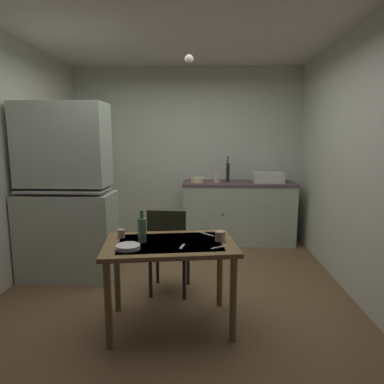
{
  "coord_description": "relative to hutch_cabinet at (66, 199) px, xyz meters",
  "views": [
    {
      "loc": [
        0.33,
        -3.34,
        1.59
      ],
      "look_at": [
        0.17,
        0.09,
        1.03
      ],
      "focal_mm": 31.17,
      "sensor_mm": 36.0,
      "label": 1
    }
  ],
  "objects": [
    {
      "name": "sink_basin",
      "position": [
        2.49,
        1.43,
        0.08
      ],
      "size": [
        0.44,
        0.34,
        0.15
      ],
      "color": "white",
      "rests_on": "counter_cabinet"
    },
    {
      "name": "serving_bowl_wide",
      "position": [
        0.96,
        -1.13,
        -0.17
      ],
      "size": [
        0.19,
        0.19,
        0.03
      ],
      "primitive_type": "cylinder",
      "color": "white",
      "rests_on": "dining_table"
    },
    {
      "name": "hutch_cabinet",
      "position": [
        0.0,
        0.0,
        0.0
      ],
      "size": [
        1.05,
        0.51,
        1.97
      ],
      "color": "#AEBDA5",
      "rests_on": "ground"
    },
    {
      "name": "dining_table",
      "position": [
        1.27,
        -0.95,
        -0.29
      ],
      "size": [
        1.17,
        0.84,
        0.74
      ],
      "color": "brown",
      "rests_on": "ground"
    },
    {
      "name": "teacup_mint",
      "position": [
        1.69,
        -0.89,
        -0.14
      ],
      "size": [
        0.08,
        0.08,
        0.08
      ],
      "primitive_type": "cylinder",
      "color": "tan",
      "rests_on": "dining_table"
    },
    {
      "name": "teaspoon_near_bowl",
      "position": [
        1.38,
        -1.06,
        -0.18
      ],
      "size": [
        0.04,
        0.12,
        0.0
      ],
      "primitive_type": "cube",
      "rotation": [
        0.0,
        0.0,
        4.51
      ],
      "color": "beige",
      "rests_on": "dining_table"
    },
    {
      "name": "mug_tall",
      "position": [
        0.83,
        -0.84,
        -0.15
      ],
      "size": [
        0.07,
        0.07,
        0.08
      ],
      "primitive_type": "cylinder",
      "color": "tan",
      "rests_on": "dining_table"
    },
    {
      "name": "pendant_bulb",
      "position": [
        1.4,
        -0.39,
        1.38
      ],
      "size": [
        0.08,
        0.08,
        0.08
      ],
      "primitive_type": "sphere",
      "color": "#F9EFCC"
    },
    {
      "name": "ground_plane",
      "position": [
        1.25,
        -0.26,
        -0.92
      ],
      "size": [
        5.02,
        5.02,
        0.0
      ],
      "primitive_type": "plane",
      "color": "brown"
    },
    {
      "name": "hand_pump",
      "position": [
        1.89,
        1.48,
        0.18
      ],
      "size": [
        0.05,
        0.27,
        0.39
      ],
      "color": "#232328",
      "rests_on": "counter_cabinet"
    },
    {
      "name": "wall_right",
      "position": [
        3.09,
        -0.26,
        0.42
      ],
      "size": [
        0.1,
        4.12,
        2.68
      ],
      "primitive_type": "cube",
      "color": "beige",
      "rests_on": "ground"
    },
    {
      "name": "teaspoon_by_cup",
      "position": [
        1.67,
        -1.06,
        -0.18
      ],
      "size": [
        0.13,
        0.1,
        0.0
      ],
      "primitive_type": "cube",
      "rotation": [
        0.0,
        0.0,
        3.72
      ],
      "color": "beige",
      "rests_on": "dining_table"
    },
    {
      "name": "ceiling_slab",
      "position": [
        1.25,
        -0.26,
        1.81
      ],
      "size": [
        3.68,
        4.12,
        0.1
      ],
      "primitive_type": "cube",
      "color": "silver"
    },
    {
      "name": "chair_far_side",
      "position": [
        1.19,
        -0.37,
        -0.45
      ],
      "size": [
        0.42,
        0.42,
        0.9
      ],
      "color": "#29251B",
      "rests_on": "ground"
    },
    {
      "name": "mixing_bowl_counter",
      "position": [
        1.43,
        1.38,
        0.04
      ],
      "size": [
        0.2,
        0.2,
        0.07
      ],
      "primitive_type": "cylinder",
      "color": "beige",
      "rests_on": "counter_cabinet"
    },
    {
      "name": "glass_bottle",
      "position": [
        1.04,
        -0.95,
        -0.08
      ],
      "size": [
        0.07,
        0.07,
        0.27
      ],
      "color": "#4C7F56",
      "rests_on": "dining_table"
    },
    {
      "name": "counter_cabinet",
      "position": [
        2.06,
        1.43,
        -0.46
      ],
      "size": [
        1.68,
        0.64,
        0.93
      ],
      "color": "#AEBDA5",
      "rests_on": "ground"
    },
    {
      "name": "stoneware_crock",
      "position": [
        1.72,
        1.4,
        0.08
      ],
      "size": [
        0.1,
        0.1,
        0.14
      ],
      "primitive_type": "cylinder",
      "color": "beige",
      "rests_on": "counter_cabinet"
    },
    {
      "name": "table_knife",
      "position": [
        1.57,
        -0.69,
        -0.18
      ],
      "size": [
        0.15,
        0.15,
        0.0
      ],
      "primitive_type": "cube",
      "rotation": [
        0.0,
        0.0,
        5.51
      ],
      "color": "silver",
      "rests_on": "dining_table"
    },
    {
      "name": "wall_back",
      "position": [
        1.25,
        1.8,
        0.42
      ],
      "size": [
        3.68,
        0.1,
        2.68
      ],
      "primitive_type": "cube",
      "color": "beige",
      "rests_on": "ground"
    }
  ]
}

